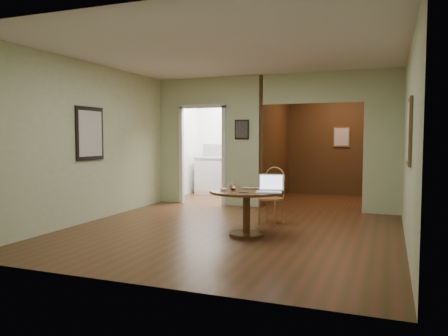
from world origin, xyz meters
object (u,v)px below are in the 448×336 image
at_px(chair, 272,192).
at_px(closed_laptop, 252,188).
at_px(open_laptop, 270,187).
at_px(dining_table, 247,202).

bearing_deg(chair, closed_laptop, -86.81).
bearing_deg(chair, open_laptop, -67.20).
height_order(dining_table, open_laptop, open_laptop).
distance_m(dining_table, open_laptop, 0.45).
bearing_deg(open_laptop, dining_table, 153.45).
xyz_separation_m(chair, closed_laptop, (-0.10, -0.83, 0.15)).
distance_m(chair, open_laptop, 1.13).
bearing_deg(closed_laptop, dining_table, -108.17).
distance_m(chair, closed_laptop, 0.85).
xyz_separation_m(chair, open_laptop, (0.24, -1.08, 0.21)).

